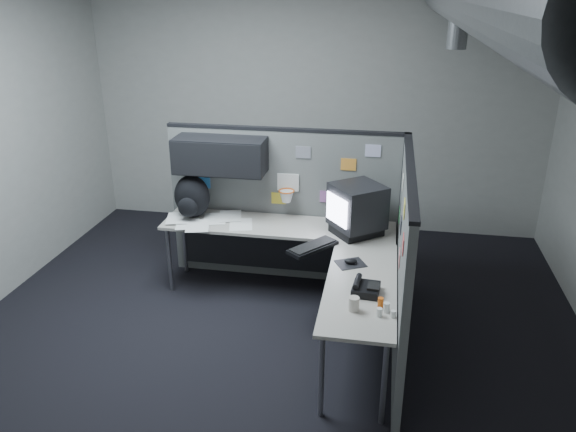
% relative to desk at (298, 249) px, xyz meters
% --- Properties ---
extents(room, '(5.62, 5.62, 3.22)m').
position_rel_desk_xyz_m(room, '(0.41, -0.70, 1.48)').
color(room, black).
rests_on(room, ground).
extents(partition_back, '(2.44, 0.42, 1.63)m').
position_rel_desk_xyz_m(partition_back, '(-0.40, 0.53, 0.38)').
color(partition_back, '#5F6260').
rests_on(partition_back, ground).
extents(partition_right, '(0.07, 2.23, 1.63)m').
position_rel_desk_xyz_m(partition_right, '(0.95, -0.49, 0.21)').
color(partition_right, '#5F6260').
rests_on(partition_right, ground).
extents(desk, '(2.31, 2.11, 0.73)m').
position_rel_desk_xyz_m(desk, '(0.00, 0.00, 0.00)').
color(desk, '#A8A298').
rests_on(desk, ground).
extents(monitor, '(0.60, 0.60, 0.49)m').
position_rel_desk_xyz_m(monitor, '(0.53, 0.20, 0.37)').
color(monitor, black).
rests_on(monitor, desk).
extents(keyboard, '(0.44, 0.50, 0.04)m').
position_rel_desk_xyz_m(keyboard, '(0.17, -0.21, 0.14)').
color(keyboard, black).
rests_on(keyboard, desk).
extents(mouse, '(0.29, 0.28, 0.05)m').
position_rel_desk_xyz_m(mouse, '(0.53, -0.45, 0.13)').
color(mouse, black).
rests_on(mouse, desk).
extents(phone, '(0.22, 0.24, 0.11)m').
position_rel_desk_xyz_m(phone, '(0.67, -0.91, 0.16)').
color(phone, black).
rests_on(phone, desk).
extents(bottles, '(0.15, 0.16, 0.08)m').
position_rel_desk_xyz_m(bottles, '(0.82, -1.17, 0.15)').
color(bottles, silver).
rests_on(bottles, desk).
extents(cup, '(0.10, 0.10, 0.11)m').
position_rel_desk_xyz_m(cup, '(0.60, -1.18, 0.17)').
color(cup, beige).
rests_on(cup, desk).
extents(papers, '(0.95, 0.67, 0.02)m').
position_rel_desk_xyz_m(papers, '(-0.95, 0.22, 0.13)').
color(papers, white).
rests_on(papers, desk).
extents(backpack, '(0.43, 0.42, 0.45)m').
position_rel_desk_xyz_m(backpack, '(-1.14, 0.30, 0.33)').
color(backpack, black).
rests_on(backpack, desk).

